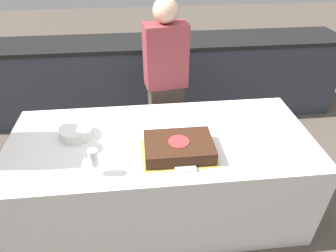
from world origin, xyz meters
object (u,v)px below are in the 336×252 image
at_px(cake, 179,147).
at_px(wine_glass, 94,158).
at_px(plate_stack, 76,132).
at_px(person_cutting_cake, 166,85).

distance_m(cake, wine_glass, 0.55).
relative_size(cake, wine_glass, 2.69).
relative_size(plate_stack, person_cutting_cake, 0.15).
bearing_deg(cake, person_cutting_cake, 90.00).
bearing_deg(plate_stack, wine_glass, -66.83).
distance_m(plate_stack, wine_glass, 0.45).
bearing_deg(plate_stack, person_cutting_cake, 40.80).
bearing_deg(cake, plate_stack, 159.58).
height_order(cake, person_cutting_cake, person_cutting_cake).
xyz_separation_m(wine_glass, person_cutting_cake, (0.53, 1.00, -0.06)).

